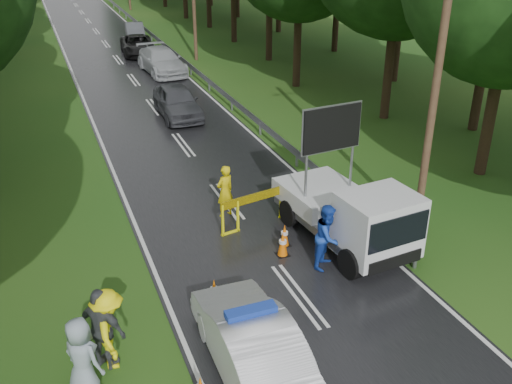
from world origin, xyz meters
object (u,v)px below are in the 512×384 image
officer (225,191)px  queue_car_second (162,61)px  queue_car_first (177,101)px  queue_car_third (138,45)px  work_truck (352,213)px  barrier (260,200)px  queue_car_fourth (135,31)px  civilian (328,236)px  police_sedan (251,342)px

officer → queue_car_second: 20.31m
officer → queue_car_first: size_ratio=0.39×
officer → queue_car_third: (2.08, 26.16, -0.23)m
work_truck → officer: 4.36m
officer → barrier: bearing=108.0°
queue_car_fourth → civilian: bearing=-85.8°
barrier → officer: officer is taller
officer → queue_car_fourth: 32.30m
police_sedan → civilian: size_ratio=2.35×
queue_car_second → barrier: bearing=-98.2°
police_sedan → work_truck: 6.14m
queue_car_third → barrier: bearing=-88.2°
officer → queue_car_second: bearing=-119.0°
civilian → officer: bearing=73.0°
queue_car_first → queue_car_second: bearing=82.9°
civilian → queue_car_first: size_ratio=0.42×
barrier → officer: (-0.84, 1.00, 0.02)m
civilian → queue_car_first: 15.01m
police_sedan → queue_car_third: bearing=-96.1°
queue_car_third → police_sedan: bearing=-92.2°
barrier → queue_car_third: 27.19m
queue_car_third → queue_car_fourth: queue_car_third is taller
officer → civilian: civilian is taller
civilian → queue_car_fourth: (1.22, 36.12, -0.32)m
officer → queue_car_fourth: (2.97, 32.16, -0.26)m
queue_car_fourth → barrier: bearing=-87.5°
civilian → queue_car_second: bearing=47.5°
barrier → queue_car_fourth: 33.23m
work_truck → queue_car_third: bearing=86.0°
work_truck → officer: (-2.94, 3.21, -0.19)m
barrier → queue_car_third: size_ratio=0.57×
officer → queue_car_second: officer is taller
queue_car_third → civilian: bearing=-86.2°
queue_car_third → queue_car_fourth: bearing=86.0°
civilian → police_sedan: bearing=-179.2°
queue_car_third → officer: bearing=-90.1°
queue_car_third → queue_car_first: bearing=-89.0°
barrier → civilian: size_ratio=1.46×
civilian → queue_car_first: (-0.58, 14.99, -0.18)m
work_truck → barrier: size_ratio=1.87×
work_truck → civilian: (-1.20, -0.75, -0.13)m
queue_car_first → officer: bearing=-95.0°
police_sedan → civilian: civilian is taller
police_sedan → barrier: bearing=-112.8°
civilian → queue_car_first: civilian is taller
queue_car_fourth → queue_car_third: bearing=-92.2°
work_truck → queue_car_fourth: size_ratio=1.33×
police_sedan → barrier: (2.63, 6.10, 0.15)m
queue_car_first → queue_car_second: 9.22m
work_truck → police_sedan: bearing=-146.3°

